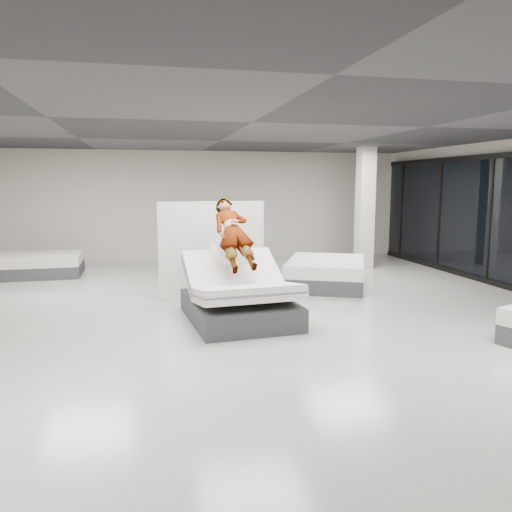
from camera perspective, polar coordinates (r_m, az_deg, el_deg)
name	(u,v)px	position (r m, az deg, el deg)	size (l,w,h in m)	color
room	(252,225)	(7.98, -0.43, 3.55)	(14.00, 14.04, 3.20)	beige
hero_bed	(239,297)	(8.29, -1.96, -4.75)	(1.80, 2.27, 1.23)	#3B3B40
person	(234,244)	(8.43, -2.57, 1.42)	(0.61, 0.40, 1.66)	slate
remote	(252,257)	(8.19, -0.43, -0.16)	(0.05, 0.14, 0.03)	black
divider_panel	(212,250)	(9.86, -5.01, 0.68)	(2.11, 0.10, 1.91)	silver
flat_bed_right_far	(326,273)	(11.16, 8.00, -1.92)	(2.36, 2.63, 0.59)	#3B3B40
flat_bed_left_far	(39,265)	(13.39, -23.52, -0.93)	(2.01, 1.53, 0.54)	#3B3B40
column	(365,209)	(13.54, 12.33, 5.31)	(0.40, 0.40, 3.20)	silver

